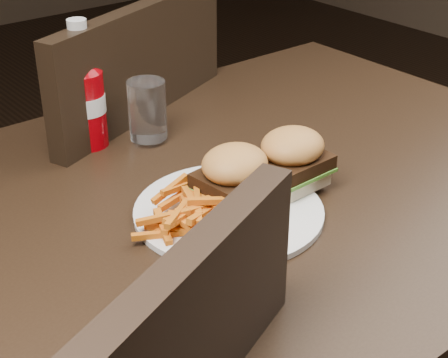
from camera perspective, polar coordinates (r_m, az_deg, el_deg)
dining_table at (r=0.99m, az=-0.61°, el=-2.05°), size 1.20×0.80×0.04m
chair_far at (r=1.51m, az=-12.64°, el=-4.17°), size 0.62×0.62×0.05m
plate at (r=0.92m, az=0.39°, el=-2.67°), size 0.26×0.26×0.01m
sandwich_half_a at (r=0.93m, az=0.88°, el=-1.41°), size 0.09×0.09×0.02m
sandwich_half_b at (r=0.98m, az=5.59°, el=0.20°), size 0.08×0.08×0.02m
fries_pile at (r=0.88m, az=-2.30°, el=-2.32°), size 0.16×0.16×0.05m
ketchup_bottle at (r=1.11m, az=-11.41°, el=5.62°), size 0.08×0.08×0.13m
tumbler at (r=1.11m, az=-6.40°, el=5.73°), size 0.07×0.07×0.10m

